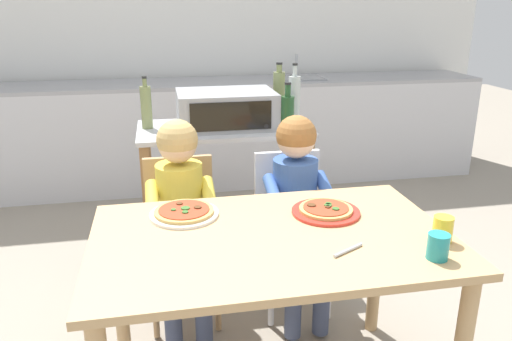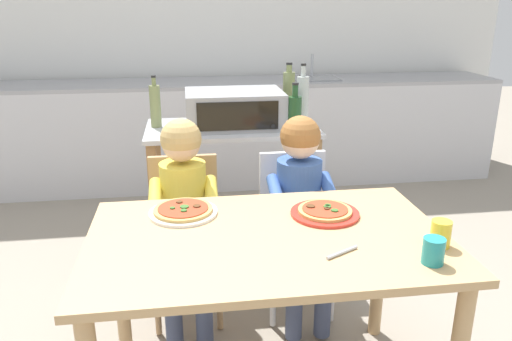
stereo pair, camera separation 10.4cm
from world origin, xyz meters
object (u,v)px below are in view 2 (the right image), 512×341
(bottle_clear_vinegar, at_px, (155,105))
(drinking_cup_teal, at_px, (433,251))
(bottle_tall_green_wine, at_px, (295,113))
(dining_chair_right, at_px, (295,220))
(kitchen_island_cart, at_px, (232,174))
(bottle_squat_spirits, at_px, (300,103))
(dining_table, at_px, (267,260))
(pizza_plate_red_rimmed, at_px, (325,212))
(dining_chair_left, at_px, (185,226))
(child_in_blue_striped_shirt, at_px, (301,195))
(pizza_plate_white, at_px, (183,211))
(bottle_brown_beer, at_px, (289,94))
(child_in_yellow_shirt, at_px, (184,200))
(toaster_oven, at_px, (234,109))
(drinking_cup_yellow, at_px, (441,234))
(serving_spoon, at_px, (342,252))
(bottle_slim_sauce, at_px, (302,101))

(bottle_clear_vinegar, relative_size, drinking_cup_teal, 3.32)
(bottle_tall_green_wine, bearing_deg, dining_chair_right, -99.76)
(kitchen_island_cart, bearing_deg, bottle_squat_spirits, 11.40)
(dining_table, distance_m, pizza_plate_red_rimmed, 0.32)
(bottle_tall_green_wine, distance_m, dining_chair_right, 0.59)
(dining_chair_left, distance_m, child_in_blue_striped_shirt, 0.61)
(dining_chair_right, distance_m, pizza_plate_white, 0.76)
(bottle_brown_beer, distance_m, dining_table, 1.48)
(child_in_yellow_shirt, bearing_deg, toaster_oven, 63.88)
(dining_chair_left, height_order, drinking_cup_yellow, drinking_cup_yellow)
(bottle_squat_spirits, relative_size, bottle_tall_green_wine, 1.01)
(toaster_oven, xyz_separation_m, serving_spoon, (0.23, -1.36, -0.22))
(bottle_clear_vinegar, distance_m, drinking_cup_yellow, 1.75)
(bottle_squat_spirits, relative_size, drinking_cup_yellow, 2.88)
(toaster_oven, relative_size, bottle_brown_beer, 1.65)
(bottle_squat_spirits, bearing_deg, child_in_blue_striped_shirt, -101.81)
(child_in_yellow_shirt, distance_m, pizza_plate_white, 0.34)
(bottle_slim_sauce, height_order, drinking_cup_yellow, bottle_slim_sauce)
(kitchen_island_cart, height_order, dining_chair_right, kitchen_island_cart)
(bottle_brown_beer, xyz_separation_m, drinking_cup_yellow, (0.22, -1.56, -0.22))
(kitchen_island_cart, height_order, dining_chair_left, kitchen_island_cart)
(child_in_yellow_shirt, bearing_deg, drinking_cup_teal, -46.46)
(toaster_oven, bearing_deg, bottle_tall_green_wine, -31.04)
(dining_chair_left, bearing_deg, pizza_plate_white, -89.99)
(dining_chair_left, height_order, pizza_plate_white, dining_chair_left)
(child_in_yellow_shirt, xyz_separation_m, pizza_plate_white, (0.00, -0.33, 0.09))
(bottle_clear_vinegar, relative_size, pizza_plate_red_rimmed, 1.07)
(bottle_tall_green_wine, bearing_deg, toaster_oven, 148.96)
(bottle_clear_vinegar, distance_m, dining_chair_right, 1.03)
(child_in_yellow_shirt, xyz_separation_m, drinking_cup_teal, (0.80, -0.85, 0.12))
(child_in_blue_striped_shirt, bearing_deg, dining_table, -114.91)
(child_in_yellow_shirt, distance_m, drinking_cup_yellow, 1.16)
(bottle_tall_green_wine, xyz_separation_m, dining_chair_right, (-0.06, -0.32, -0.49))
(bottle_squat_spirits, bearing_deg, dining_chair_right, -104.10)
(bottle_brown_beer, distance_m, serving_spoon, 1.59)
(bottle_tall_green_wine, bearing_deg, pizza_plate_red_rimmed, -93.75)
(drinking_cup_yellow, bearing_deg, pizza_plate_white, 155.34)
(kitchen_island_cart, relative_size, child_in_yellow_shirt, 0.96)
(bottle_slim_sauce, relative_size, serving_spoon, 2.58)
(toaster_oven, relative_size, dining_chair_left, 0.68)
(bottle_slim_sauce, xyz_separation_m, dining_table, (-0.38, -1.12, -0.38))
(drinking_cup_teal, bearing_deg, serving_spoon, 159.60)
(toaster_oven, xyz_separation_m, pizza_plate_red_rimmed, (0.26, -1.04, -0.22))
(child_in_blue_striped_shirt, height_order, pizza_plate_white, child_in_blue_striped_shirt)
(kitchen_island_cart, height_order, drinking_cup_teal, kitchen_island_cart)
(child_in_blue_striped_shirt, bearing_deg, bottle_brown_beer, 83.02)
(dining_chair_left, bearing_deg, serving_spoon, -58.42)
(bottle_slim_sauce, xyz_separation_m, pizza_plate_red_rimmed, (-0.13, -0.97, -0.26))
(bottle_slim_sauce, bearing_deg, serving_spoon, -96.88)
(bottle_squat_spirits, bearing_deg, bottle_slim_sauce, -98.81)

